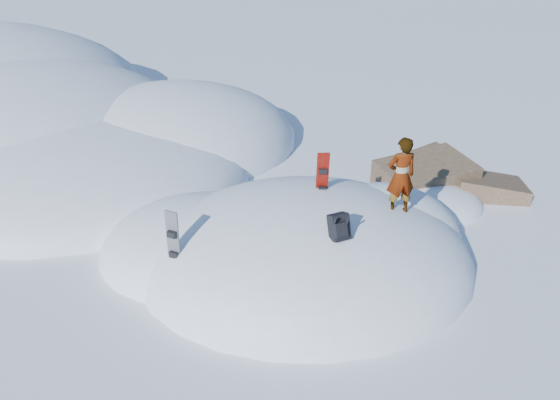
{
  "coord_description": "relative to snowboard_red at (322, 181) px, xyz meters",
  "views": [
    {
      "loc": [
        -1.22,
        -9.65,
        6.38
      ],
      "look_at": [
        -0.52,
        0.3,
        1.35
      ],
      "focal_mm": 35.0,
      "sensor_mm": 36.0,
      "label": 1
    }
  ],
  "objects": [
    {
      "name": "backpack",
      "position": [
        0.06,
        -1.81,
        -0.07
      ],
      "size": [
        0.45,
        0.51,
        0.57
      ],
      "rotation": [
        0.0,
        0.0,
        0.38
      ],
      "color": "black",
      "rests_on": "snow_mound"
    },
    {
      "name": "gear_pile",
      "position": [
        -2.71,
        -1.44,
        -1.49
      ],
      "size": [
        0.99,
        0.83,
        0.26
      ],
      "rotation": [
        0.0,
        0.0,
        0.58
      ],
      "color": "black",
      "rests_on": "ground"
    },
    {
      "name": "ground",
      "position": [
        -0.38,
        -0.56,
        -1.62
      ],
      "size": [
        120.0,
        120.0,
        0.0
      ],
      "primitive_type": "plane",
      "color": "white",
      "rests_on": "ground"
    },
    {
      "name": "snowboard_dark",
      "position": [
        -2.96,
        -1.46,
        -0.55
      ],
      "size": [
        0.27,
        0.24,
        1.46
      ],
      "rotation": [
        0.0,
        0.0,
        -0.54
      ],
      "color": "black",
      "rests_on": "snow_mound"
    },
    {
      "name": "rock_outcrop",
      "position": [
        3.34,
        2.45,
        -1.6
      ],
      "size": [
        4.68,
        4.41,
        1.68
      ],
      "color": "brown",
      "rests_on": "ground"
    },
    {
      "name": "snowboard_red",
      "position": [
        0.0,
        0.0,
        0.0
      ],
      "size": [
        0.26,
        0.22,
        1.38
      ],
      "rotation": [
        0.0,
        0.0,
        -0.01
      ],
      "color": "red",
      "rests_on": "snow_mound"
    },
    {
      "name": "snow_mound",
      "position": [
        -0.55,
        -0.32,
        -1.62
      ],
      "size": [
        8.0,
        6.0,
        3.0
      ],
      "color": "white",
      "rests_on": "ground"
    },
    {
      "name": "person",
      "position": [
        1.44,
        -0.68,
        0.38
      ],
      "size": [
        0.63,
        0.46,
        1.61
      ],
      "primitive_type": "imported",
      "rotation": [
        0.0,
        0.0,
        3.29
      ],
      "color": "slate",
      "rests_on": "snow_mound"
    }
  ]
}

